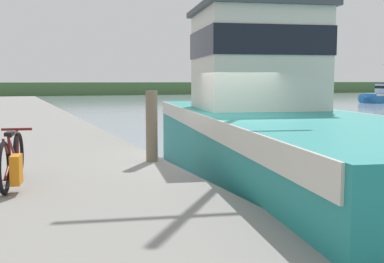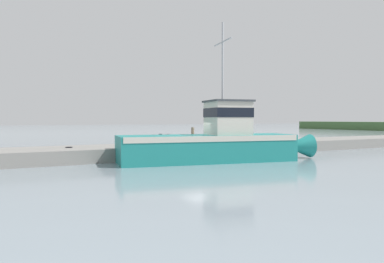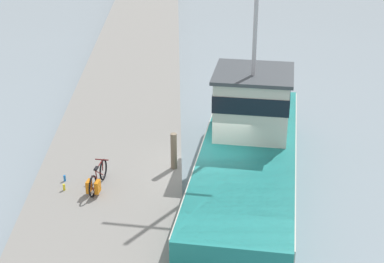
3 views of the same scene
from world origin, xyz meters
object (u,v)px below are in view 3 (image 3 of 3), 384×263
Objects in this scene: water_bottle_on_curb at (64,187)px; water_bottle_by_bike at (65,178)px; mooring_post at (174,151)px; bicycle_touring at (97,180)px; fishing_boat_main at (249,151)px.

water_bottle_by_bike is (-0.08, 0.59, -0.00)m from water_bottle_on_curb.
bicycle_touring is at bearing -149.94° from mooring_post.
water_bottle_on_curb is 1.03× the size of water_bottle_by_bike.
mooring_post is 6.22× the size of water_bottle_by_bike.
water_bottle_on_curb is at bearing -82.05° from water_bottle_by_bike.
water_bottle_by_bike is (-1.14, 0.60, -0.25)m from bicycle_touring.
fishing_boat_main is 10.47× the size of mooring_post.
fishing_boat_main is 6.36m from water_bottle_on_curb.
mooring_post is at bearing 22.00° from water_bottle_on_curb.
bicycle_touring is at bearing -0.25° from water_bottle_on_curb.
water_bottle_on_curb is (-6.11, -1.73, -0.36)m from fishing_boat_main.
mooring_post is (2.46, 1.42, 0.29)m from bicycle_touring.
fishing_boat_main is at bearing 15.83° from water_bottle_on_curb.
fishing_boat_main is 7.55× the size of bicycle_touring.
fishing_boat_main is 5.35m from bicycle_touring.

